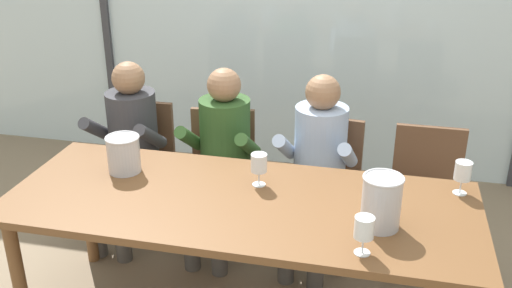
# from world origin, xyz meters

# --- Properties ---
(ground) EXTENTS (14.00, 14.00, 0.00)m
(ground) POSITION_xyz_m (0.00, 1.00, 0.00)
(ground) COLOR #847056
(window_glass_panel) EXTENTS (7.53, 0.03, 2.60)m
(window_glass_panel) POSITION_xyz_m (0.00, 2.07, 1.30)
(window_glass_panel) COLOR silver
(window_glass_panel) RESTS_ON ground
(window_mullion_left) EXTENTS (0.06, 0.06, 2.60)m
(window_mullion_left) POSITION_xyz_m (-1.70, 2.05, 1.30)
(window_mullion_left) COLOR #38383D
(window_mullion_left) RESTS_ON ground
(dining_table) EXTENTS (2.33, 0.92, 0.77)m
(dining_table) POSITION_xyz_m (0.00, 0.00, 0.69)
(dining_table) COLOR brown
(dining_table) RESTS_ON ground
(chair_near_curtain) EXTENTS (0.45, 0.45, 0.87)m
(chair_near_curtain) POSITION_xyz_m (-0.93, 0.87, 0.50)
(chair_near_curtain) COLOR brown
(chair_near_curtain) RESTS_ON ground
(chair_left_of_center) EXTENTS (0.49, 0.49, 0.87)m
(chair_left_of_center) POSITION_xyz_m (-0.35, 0.86, 0.50)
(chair_left_of_center) COLOR brown
(chair_left_of_center) RESTS_ON ground
(chair_center) EXTENTS (0.49, 0.49, 0.87)m
(chair_center) POSITION_xyz_m (0.33, 0.86, 0.50)
(chair_center) COLOR brown
(chair_center) RESTS_ON ground
(chair_right_of_center) EXTENTS (0.44, 0.44, 0.87)m
(chair_right_of_center) POSITION_xyz_m (0.95, 0.85, 0.50)
(chair_right_of_center) COLOR brown
(chair_right_of_center) RESTS_ON ground
(person_charcoal_jacket) EXTENTS (0.48, 0.63, 1.19)m
(person_charcoal_jacket) POSITION_xyz_m (-0.94, 0.73, 0.68)
(person_charcoal_jacket) COLOR #38383D
(person_charcoal_jacket) RESTS_ON ground
(person_olive_shirt) EXTENTS (0.48, 0.62, 1.19)m
(person_olive_shirt) POSITION_xyz_m (-0.31, 0.73, 0.68)
(person_olive_shirt) COLOR #2D5123
(person_olive_shirt) RESTS_ON ground
(person_pale_blue_shirt) EXTENTS (0.49, 0.63, 1.19)m
(person_pale_blue_shirt) POSITION_xyz_m (0.29, 0.73, 0.68)
(person_pale_blue_shirt) COLOR #9EB2D1
(person_pale_blue_shirt) RESTS_ON ground
(ice_bucket_primary) EXTENTS (0.18, 0.18, 0.20)m
(ice_bucket_primary) POSITION_xyz_m (-0.69, 0.17, 0.87)
(ice_bucket_primary) COLOR #B7B7BC
(ice_bucket_primary) RESTS_ON dining_table
(ice_bucket_secondary) EXTENTS (0.19, 0.19, 0.25)m
(ice_bucket_secondary) POSITION_xyz_m (0.68, -0.10, 0.90)
(ice_bucket_secondary) COLOR #B7B7BC
(ice_bucket_secondary) RESTS_ON dining_table
(wine_glass_by_left_taster) EXTENTS (0.08, 0.08, 0.17)m
(wine_glass_by_left_taster) POSITION_xyz_m (0.62, -0.33, 0.88)
(wine_glass_by_left_taster) COLOR silver
(wine_glass_by_left_taster) RESTS_ON dining_table
(wine_glass_near_bucket) EXTENTS (0.08, 0.08, 0.17)m
(wine_glass_near_bucket) POSITION_xyz_m (0.06, 0.17, 0.88)
(wine_glass_near_bucket) COLOR silver
(wine_glass_near_bucket) RESTS_ON dining_table
(wine_glass_center_pour) EXTENTS (0.08, 0.08, 0.17)m
(wine_glass_center_pour) POSITION_xyz_m (1.06, 0.31, 0.88)
(wine_glass_center_pour) COLOR silver
(wine_glass_center_pour) RESTS_ON dining_table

